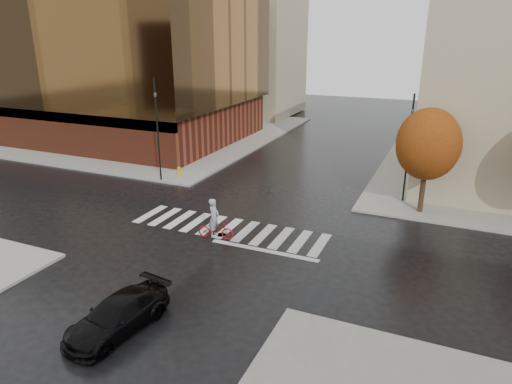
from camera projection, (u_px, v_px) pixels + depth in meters
ground at (224, 232)px, 26.14m from camera, size 120.00×120.00×0.00m
sidewalk_nw at (146, 131)px, 52.21m from camera, size 30.00×30.00×0.15m
crosswalk at (228, 228)px, 26.57m from camera, size 12.00×3.00×0.01m
office_glass at (114, 58)px, 47.26m from camera, size 27.00×19.00×16.00m
building_nw_far at (244, 37)px, 60.79m from camera, size 14.00×12.00×20.00m
tree_ne_a at (428, 144)px, 27.27m from camera, size 3.80×3.80×6.50m
sedan at (118, 315)px, 17.31m from camera, size 2.46×4.72×1.31m
cyclist at (215, 225)px, 25.02m from camera, size 2.13×1.03×2.32m
traffic_light_nw at (157, 123)px, 33.38m from camera, size 0.21×0.18×7.60m
traffic_light_ne at (409, 142)px, 29.22m from camera, size 0.18×0.21×7.08m
fire_hydrant at (179, 171)px, 35.47m from camera, size 0.28×0.28×0.79m
manhole at (221, 235)px, 25.71m from camera, size 0.58×0.58×0.01m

